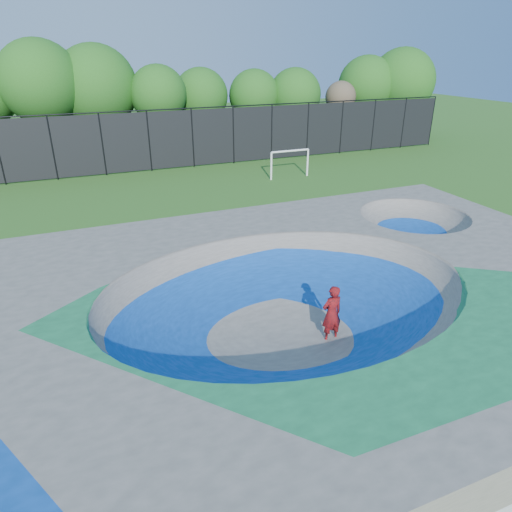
{
  "coord_description": "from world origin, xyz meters",
  "views": [
    {
      "loc": [
        -5.24,
        -10.31,
        7.68
      ],
      "look_at": [
        0.28,
        3.0,
        1.1
      ],
      "focal_mm": 32.0,
      "sensor_mm": 36.0,
      "label": 1
    }
  ],
  "objects": [
    {
      "name": "ground",
      "position": [
        0.0,
        0.0,
        0.0
      ],
      "size": [
        120.0,
        120.0,
        0.0
      ],
      "primitive_type": "plane",
      "color": "#295B19",
      "rests_on": "ground"
    },
    {
      "name": "skate_deck",
      "position": [
        0.0,
        0.0,
        0.75
      ],
      "size": [
        22.0,
        14.0,
        1.5
      ],
      "primitive_type": "cube",
      "color": "gray",
      "rests_on": "ground"
    },
    {
      "name": "skater",
      "position": [
        0.94,
        -0.98,
        0.87
      ],
      "size": [
        0.66,
        0.46,
        1.75
      ],
      "primitive_type": "imported",
      "rotation": [
        0.0,
        0.0,
        3.2
      ],
      "color": "red",
      "rests_on": "ground"
    },
    {
      "name": "skateboard",
      "position": [
        0.94,
        -0.98,
        0.03
      ],
      "size": [
        0.8,
        0.32,
        0.05
      ],
      "primitive_type": "cube",
      "rotation": [
        0.0,
        0.0,
        0.14
      ],
      "color": "black",
      "rests_on": "ground"
    },
    {
      "name": "soccer_goal",
      "position": [
        7.93,
        15.77,
        1.24
      ],
      "size": [
        2.72,
        0.12,
        1.79
      ],
      "color": "white",
      "rests_on": "ground"
    },
    {
      "name": "fence",
      "position": [
        0.0,
        21.0,
        2.1
      ],
      "size": [
        48.09,
        0.09,
        4.04
      ],
      "color": "black",
      "rests_on": "ground"
    },
    {
      "name": "treeline",
      "position": [
        -1.42,
        25.87,
        4.89
      ],
      "size": [
        52.72,
        7.18,
        8.39
      ],
      "color": "#4A3825",
      "rests_on": "ground"
    }
  ]
}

